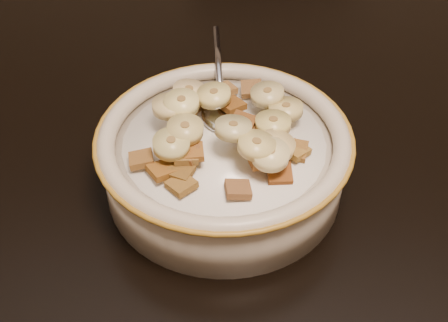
# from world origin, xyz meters

# --- Properties ---
(table) EXTENTS (1.41, 0.92, 0.04)m
(table) POSITION_xyz_m (0.00, 0.00, 0.73)
(table) COLOR black
(table) RESTS_ON floor
(chair) EXTENTS (0.57, 0.57, 1.01)m
(chair) POSITION_xyz_m (0.11, 0.67, 0.50)
(chair) COLOR black
(chair) RESTS_ON floor
(cereal_bowl) EXTENTS (0.22, 0.22, 0.05)m
(cereal_bowl) POSITION_xyz_m (0.03, -0.12, 0.78)
(cereal_bowl) COLOR #BAAD95
(cereal_bowl) RESTS_ON table
(milk) EXTENTS (0.18, 0.18, 0.00)m
(milk) POSITION_xyz_m (0.03, -0.12, 0.80)
(milk) COLOR white
(milk) RESTS_ON cereal_bowl
(spoon) EXTENTS (0.05, 0.06, 0.01)m
(spoon) POSITION_xyz_m (0.03, -0.09, 0.81)
(spoon) COLOR #A7AEBE
(spoon) RESTS_ON cereal_bowl
(cereal_square_0) EXTENTS (0.03, 0.03, 0.01)m
(cereal_square_0) POSITION_xyz_m (-0.02, -0.17, 0.81)
(cereal_square_0) COLOR brown
(cereal_square_0) RESTS_ON milk
(cereal_square_1) EXTENTS (0.03, 0.03, 0.01)m
(cereal_square_1) POSITION_xyz_m (-0.00, -0.18, 0.81)
(cereal_square_1) COLOR #8D6020
(cereal_square_1) RESTS_ON milk
(cereal_square_2) EXTENTS (0.02, 0.02, 0.01)m
(cereal_square_2) POSITION_xyz_m (-0.01, -0.09, 0.81)
(cereal_square_2) COLOR olive
(cereal_square_2) RESTS_ON milk
(cereal_square_3) EXTENTS (0.03, 0.03, 0.01)m
(cereal_square_3) POSITION_xyz_m (0.09, -0.14, 0.81)
(cereal_square_3) COLOR olive
(cereal_square_3) RESTS_ON milk
(cereal_square_4) EXTENTS (0.02, 0.03, 0.01)m
(cereal_square_4) POSITION_xyz_m (0.05, -0.12, 0.83)
(cereal_square_4) COLOR brown
(cereal_square_4) RESTS_ON milk
(cereal_square_5) EXTENTS (0.03, 0.03, 0.01)m
(cereal_square_5) POSITION_xyz_m (-0.01, -0.08, 0.81)
(cereal_square_5) COLOR brown
(cereal_square_5) RESTS_ON milk
(cereal_square_6) EXTENTS (0.03, 0.03, 0.01)m
(cereal_square_6) POSITION_xyz_m (0.08, -0.07, 0.81)
(cereal_square_6) COLOR brown
(cereal_square_6) RESTS_ON milk
(cereal_square_7) EXTENTS (0.02, 0.02, 0.01)m
(cereal_square_7) POSITION_xyz_m (0.05, -0.05, 0.81)
(cereal_square_7) COLOR brown
(cereal_square_7) RESTS_ON milk
(cereal_square_8) EXTENTS (0.03, 0.03, 0.01)m
(cereal_square_8) POSITION_xyz_m (-0.00, -0.17, 0.81)
(cereal_square_8) COLOR brown
(cereal_square_8) RESTS_ON milk
(cereal_square_9) EXTENTS (0.02, 0.02, 0.01)m
(cereal_square_9) POSITION_xyz_m (0.00, -0.15, 0.82)
(cereal_square_9) COLOR brown
(cereal_square_9) RESTS_ON milk
(cereal_square_10) EXTENTS (0.03, 0.03, 0.01)m
(cereal_square_10) POSITION_xyz_m (0.04, -0.08, 0.82)
(cereal_square_10) COLOR brown
(cereal_square_10) RESTS_ON milk
(cereal_square_11) EXTENTS (0.02, 0.02, 0.01)m
(cereal_square_11) POSITION_xyz_m (-0.04, -0.16, 0.81)
(cereal_square_11) COLOR brown
(cereal_square_11) RESTS_ON milk
(cereal_square_12) EXTENTS (0.02, 0.02, 0.01)m
(cereal_square_12) POSITION_xyz_m (0.09, -0.13, 0.81)
(cereal_square_12) COLOR #915F2A
(cereal_square_12) RESTS_ON milk
(cereal_square_13) EXTENTS (0.03, 0.03, 0.01)m
(cereal_square_13) POSITION_xyz_m (0.03, -0.05, 0.81)
(cereal_square_13) COLOR brown
(cereal_square_13) RESTS_ON milk
(cereal_square_14) EXTENTS (0.02, 0.02, 0.01)m
(cereal_square_14) POSITION_xyz_m (0.08, -0.16, 0.81)
(cereal_square_14) COLOR brown
(cereal_square_14) RESTS_ON milk
(cereal_square_15) EXTENTS (0.03, 0.03, 0.01)m
(cereal_square_15) POSITION_xyz_m (0.06, -0.12, 0.82)
(cereal_square_15) COLOR brown
(cereal_square_15) RESTS_ON milk
(cereal_square_16) EXTENTS (0.03, 0.03, 0.01)m
(cereal_square_16) POSITION_xyz_m (-0.00, -0.15, 0.82)
(cereal_square_16) COLOR brown
(cereal_square_16) RESTS_ON milk
(cereal_square_17) EXTENTS (0.02, 0.02, 0.01)m
(cereal_square_17) POSITION_xyz_m (0.04, -0.18, 0.81)
(cereal_square_17) COLOR brown
(cereal_square_17) RESTS_ON milk
(cereal_square_18) EXTENTS (0.03, 0.03, 0.01)m
(cereal_square_18) POSITION_xyz_m (0.06, -0.16, 0.82)
(cereal_square_18) COLOR brown
(cereal_square_18) RESTS_ON milk
(cereal_square_19) EXTENTS (0.03, 0.03, 0.01)m
(cereal_square_19) POSITION_xyz_m (0.01, -0.07, 0.81)
(cereal_square_19) COLOR olive
(cereal_square_19) RESTS_ON milk
(cereal_square_20) EXTENTS (0.02, 0.02, 0.01)m
(cereal_square_20) POSITION_xyz_m (-0.00, -0.15, 0.82)
(cereal_square_20) COLOR brown
(cereal_square_20) RESTS_ON milk
(banana_slice_0) EXTENTS (0.04, 0.04, 0.01)m
(banana_slice_0) POSITION_xyz_m (0.02, -0.08, 0.83)
(banana_slice_0) COLOR #D9C76F
(banana_slice_0) RESTS_ON milk
(banana_slice_1) EXTENTS (0.04, 0.04, 0.02)m
(banana_slice_1) POSITION_xyz_m (0.07, -0.15, 0.83)
(banana_slice_1) COLOR #F4D98F
(banana_slice_1) RESTS_ON milk
(banana_slice_2) EXTENTS (0.04, 0.04, 0.02)m
(banana_slice_2) POSITION_xyz_m (0.07, -0.16, 0.83)
(banana_slice_2) COLOR beige
(banana_slice_2) RESTS_ON milk
(banana_slice_3) EXTENTS (0.04, 0.04, 0.02)m
(banana_slice_3) POSITION_xyz_m (0.04, -0.14, 0.83)
(banana_slice_3) COLOR #C7B67F
(banana_slice_3) RESTS_ON milk
(banana_slice_4) EXTENTS (0.04, 0.04, 0.01)m
(banana_slice_4) POSITION_xyz_m (-0.00, -0.08, 0.83)
(banana_slice_4) COLOR #FFE7AA
(banana_slice_4) RESTS_ON milk
(banana_slice_5) EXTENTS (0.04, 0.04, 0.01)m
(banana_slice_5) POSITION_xyz_m (-0.01, -0.10, 0.83)
(banana_slice_5) COLOR #EDD686
(banana_slice_5) RESTS_ON milk
(banana_slice_6) EXTENTS (0.04, 0.04, 0.01)m
(banana_slice_6) POSITION_xyz_m (-0.00, -0.13, 0.83)
(banana_slice_6) COLOR tan
(banana_slice_6) RESTS_ON milk
(banana_slice_7) EXTENTS (0.04, 0.04, 0.01)m
(banana_slice_7) POSITION_xyz_m (-0.01, -0.15, 0.83)
(banana_slice_7) COLOR #D2C366
(banana_slice_7) RESTS_ON milk
(banana_slice_8) EXTENTS (0.04, 0.04, 0.01)m
(banana_slice_8) POSITION_xyz_m (-0.02, -0.11, 0.83)
(banana_slice_8) COLOR tan
(banana_slice_8) RESTS_ON milk
(banana_slice_9) EXTENTS (0.04, 0.04, 0.01)m
(banana_slice_9) POSITION_xyz_m (0.08, -0.09, 0.82)
(banana_slice_9) COLOR #DDBE7C
(banana_slice_9) RESTS_ON milk
(banana_slice_10) EXTENTS (0.04, 0.04, 0.01)m
(banana_slice_10) POSITION_xyz_m (0.07, -0.08, 0.82)
(banana_slice_10) COLOR #D2C477
(banana_slice_10) RESTS_ON milk
(banana_slice_11) EXTENTS (0.04, 0.04, 0.01)m
(banana_slice_11) POSITION_xyz_m (0.06, -0.16, 0.83)
(banana_slice_11) COLOR #E3D07D
(banana_slice_11) RESTS_ON milk
(banana_slice_12) EXTENTS (0.04, 0.04, 0.01)m
(banana_slice_12) POSITION_xyz_m (0.07, -0.12, 0.83)
(banana_slice_12) COLOR tan
(banana_slice_12) RESTS_ON milk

